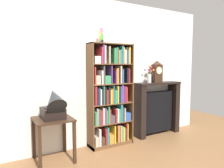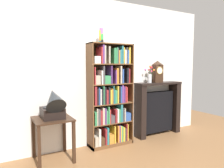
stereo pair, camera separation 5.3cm
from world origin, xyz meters
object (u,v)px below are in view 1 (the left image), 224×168
(bookshelf, at_px, (110,99))
(cup_stack, at_px, (101,36))
(fireplace_mantel, at_px, (157,109))
(flower_vase, at_px, (149,76))
(gramophone, at_px, (54,104))
(side_table_left, at_px, (53,128))
(mantel_clock, at_px, (157,72))

(bookshelf, bearing_deg, cup_stack, 179.05)
(fireplace_mantel, xyz_separation_m, flower_vase, (-0.24, -0.02, 0.70))
(bookshelf, distance_m, flower_vase, 0.99)
(bookshelf, distance_m, gramophone, 1.07)
(bookshelf, height_order, cup_stack, cup_stack)
(flower_vase, bearing_deg, fireplace_mantel, 5.64)
(fireplace_mantel, bearing_deg, side_table_left, -175.71)
(bookshelf, xyz_separation_m, gramophone, (-1.05, -0.20, 0.03))
(side_table_left, xyz_separation_m, gramophone, (0.00, -0.07, 0.37))
(cup_stack, height_order, mantel_clock, cup_stack)
(gramophone, relative_size, flower_vase, 1.54)
(gramophone, distance_m, flower_vase, 2.01)
(mantel_clock, bearing_deg, fireplace_mantel, 31.42)
(cup_stack, xyz_separation_m, gramophone, (-0.88, -0.20, -1.07))
(fireplace_mantel, height_order, flower_vase, flower_vase)
(cup_stack, relative_size, gramophone, 0.47)
(fireplace_mantel, distance_m, mantel_clock, 0.78)
(mantel_clock, xyz_separation_m, flower_vase, (-0.20, 0.00, -0.08))
(cup_stack, bearing_deg, flower_vase, 0.86)
(fireplace_mantel, xyz_separation_m, mantel_clock, (-0.04, -0.02, 0.78))
(side_table_left, height_order, fireplace_mantel, fireplace_mantel)
(side_table_left, xyz_separation_m, mantel_clock, (2.16, 0.14, 0.81))
(side_table_left, height_order, gramophone, gramophone)
(side_table_left, bearing_deg, gramophone, -90.00)
(cup_stack, xyz_separation_m, fireplace_mantel, (1.32, 0.04, -1.41))
(side_table_left, relative_size, mantel_clock, 1.47)
(side_table_left, xyz_separation_m, fireplace_mantel, (2.20, 0.17, 0.03))
(bookshelf, height_order, fireplace_mantel, bookshelf)
(flower_vase, bearing_deg, bookshelf, -178.81)
(side_table_left, distance_m, gramophone, 0.38)
(bookshelf, xyz_separation_m, side_table_left, (-1.05, -0.12, -0.34))
(side_table_left, distance_m, fireplace_mantel, 2.21)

